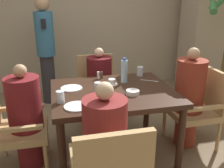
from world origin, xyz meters
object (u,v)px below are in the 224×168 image
at_px(diner_in_left_chair, 26,117).
at_px(plate_main_right, 77,106).
at_px(chair_far_side, 98,86).
at_px(diner_in_near_chair, 105,151).
at_px(chair_right_side, 199,105).
at_px(bowl_small, 133,92).
at_px(water_bottle, 124,71).
at_px(glass_tall_mid, 60,97).
at_px(glass_tall_far, 98,88).
at_px(chair_left_side, 11,125).
at_px(plate_main_left, 71,88).
at_px(diner_in_right_chair, 189,97).
at_px(teacup_with_saucer, 112,82).
at_px(standing_host, 46,48).
at_px(diner_in_far_chair, 100,86).
at_px(glass_tall_near, 140,71).

xyz_separation_m(diner_in_left_chair, plate_main_right, (0.46, -0.32, 0.20)).
bearing_deg(chair_far_side, diner_in_near_chair, -98.47).
bearing_deg(chair_right_side, bowl_small, -169.86).
distance_m(bowl_small, water_bottle, 0.39).
relative_size(diner_in_left_chair, plate_main_right, 4.87).
height_order(diner_in_left_chair, chair_far_side, diner_in_left_chair).
xyz_separation_m(bowl_small, water_bottle, (0.02, 0.37, 0.11)).
height_order(diner_in_left_chair, glass_tall_mid, diner_in_left_chair).
xyz_separation_m(diner_in_left_chair, glass_tall_far, (0.70, -0.04, 0.25)).
bearing_deg(glass_tall_mid, chair_left_side, 158.25).
bearing_deg(plate_main_left, chair_left_side, -166.59).
xyz_separation_m(chair_right_side, diner_in_near_chair, (-1.25, -0.75, 0.09)).
bearing_deg(diner_in_right_chair, bowl_small, -167.90).
xyz_separation_m(glass_tall_mid, glass_tall_far, (0.37, 0.15, 0.00)).
height_order(diner_in_near_chair, teacup_with_saucer, diner_in_near_chair).
bearing_deg(bowl_small, chair_left_side, 172.57).
distance_m(chair_far_side, water_bottle, 0.80).
distance_m(diner_in_left_chair, standing_host, 1.69).
distance_m(diner_in_right_chair, glass_tall_mid, 1.42).
bearing_deg(plate_main_left, standing_host, 99.73).
height_order(chair_left_side, diner_in_far_chair, diner_in_far_chair).
height_order(diner_in_right_chair, teacup_with_saucer, diner_in_right_chair).
xyz_separation_m(chair_far_side, bowl_small, (0.16, -1.04, 0.29)).
bearing_deg(glass_tall_far, diner_in_near_chair, -96.69).
xyz_separation_m(diner_in_right_chair, plate_main_right, (-1.26, -0.32, 0.17)).
relative_size(diner_in_left_chair, plate_main_left, 4.87).
bearing_deg(bowl_small, water_bottle, 86.77).
bearing_deg(plate_main_right, glass_tall_near, 40.99).
relative_size(chair_left_side, bowl_small, 6.76).
height_order(standing_host, glass_tall_far, standing_host).
distance_m(diner_in_left_chair, glass_tall_mid, 0.46).
height_order(chair_far_side, plate_main_right, chair_far_side).
xyz_separation_m(diner_in_right_chair, diner_in_near_chair, (-1.11, -0.75, -0.02)).
relative_size(plate_main_left, glass_tall_mid, 2.01).
bearing_deg(chair_left_side, bowl_small, -7.43).
relative_size(standing_host, plate_main_right, 7.48).
height_order(teacup_with_saucer, glass_tall_far, glass_tall_far).
bearing_deg(standing_host, glass_tall_near, -48.69).
height_order(bowl_small, water_bottle, water_bottle).
bearing_deg(glass_tall_far, chair_right_side, 1.81).
bearing_deg(diner_in_far_chair, diner_in_near_chair, -99.24).
bearing_deg(chair_left_side, chair_right_side, 0.00).
xyz_separation_m(diner_in_left_chair, plate_main_left, (0.46, 0.14, 0.20)).
distance_m(chair_right_side, bowl_small, 0.91).
bearing_deg(standing_host, diner_in_left_chair, -96.99).
relative_size(chair_left_side, plate_main_left, 4.01).
bearing_deg(diner_in_left_chair, diner_in_near_chair, -50.53).
bearing_deg(diner_in_right_chair, chair_left_side, 180.00).
xyz_separation_m(diner_in_far_chair, diner_in_right_chair, (0.86, -0.75, 0.05)).
bearing_deg(standing_host, plate_main_left, -80.27).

